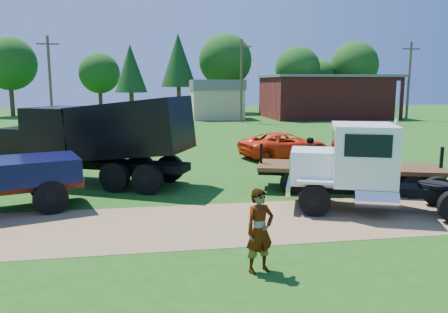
{
  "coord_description": "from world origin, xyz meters",
  "views": [
    {
      "loc": [
        -3.62,
        -12.63,
        4.18
      ],
      "look_at": [
        -1.15,
        2.69,
        1.6
      ],
      "focal_mm": 35.0,
      "sensor_mm": 36.0,
      "label": 1
    }
  ],
  "objects": [
    {
      "name": "ground",
      "position": [
        0.0,
        0.0,
        0.0
      ],
      "size": [
        140.0,
        140.0,
        0.0
      ],
      "primitive_type": "plane",
      "color": "#1D4D10",
      "rests_on": "ground"
    },
    {
      "name": "dirt_track",
      "position": [
        0.0,
        0.0,
        0.01
      ],
      "size": [
        120.0,
        4.2,
        0.01
      ],
      "primitive_type": "cube",
      "color": "olive",
      "rests_on": "ground"
    },
    {
      "name": "white_semi_tractor",
      "position": [
        3.24,
        0.61,
        1.46
      ],
      "size": [
        7.2,
        4.45,
        4.29
      ],
      "rotation": [
        0.0,
        0.0,
        -0.35
      ],
      "color": "black",
      "rests_on": "ground"
    },
    {
      "name": "black_dump_truck",
      "position": [
        -5.93,
        6.11,
        2.04
      ],
      "size": [
        8.55,
        5.75,
        3.72
      ],
      "rotation": [
        0.0,
        0.0,
        -0.43
      ],
      "color": "black",
      "rests_on": "ground"
    },
    {
      "name": "orange_pickup",
      "position": [
        3.77,
        11.27,
        0.73
      ],
      "size": [
        5.72,
        3.73,
        1.46
      ],
      "primitive_type": "imported",
      "rotation": [
        0.0,
        0.0,
        1.84
      ],
      "color": "red",
      "rests_on": "ground"
    },
    {
      "name": "flatbed_trailer",
      "position": [
        3.94,
        3.32,
        0.78
      ],
      "size": [
        7.39,
        4.16,
        1.81
      ],
      "rotation": [
        0.0,
        0.0,
        -0.31
      ],
      "color": "#3C2713",
      "rests_on": "ground"
    },
    {
      "name": "spectator_a",
      "position": [
        -1.35,
        -3.57,
        0.96
      ],
      "size": [
        0.81,
        0.66,
        1.91
      ],
      "primitive_type": "imported",
      "rotation": [
        0.0,
        0.0,
        0.33
      ],
      "color": "#999999",
      "rests_on": "ground"
    },
    {
      "name": "spectator_b",
      "position": [
        3.27,
        5.97,
        0.91
      ],
      "size": [
        0.89,
        0.7,
        1.81
      ],
      "primitive_type": "imported",
      "rotation": [
        0.0,
        0.0,
        3.13
      ],
      "color": "#999999",
      "rests_on": "ground"
    },
    {
      "name": "brick_building",
      "position": [
        18.0,
        40.0,
        2.66
      ],
      "size": [
        15.4,
        10.4,
        5.3
      ],
      "color": "maroon",
      "rests_on": "ground"
    },
    {
      "name": "tan_shed",
      "position": [
        4.0,
        40.0,
        2.42
      ],
      "size": [
        6.2,
        5.4,
        4.7
      ],
      "color": "tan",
      "rests_on": "ground"
    },
    {
      "name": "utility_poles",
      "position": [
        6.0,
        35.0,
        4.71
      ],
      "size": [
        42.2,
        0.28,
        9.0
      ],
      "color": "brown",
      "rests_on": "ground"
    },
    {
      "name": "tree_row",
      "position": [
        5.04,
        50.14,
        6.73
      ],
      "size": [
        55.46,
        14.76,
        11.41
      ],
      "color": "#372116",
      "rests_on": "ground"
    }
  ]
}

